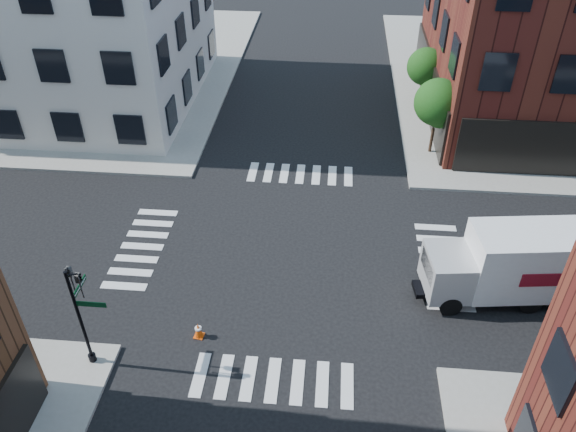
% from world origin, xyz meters
% --- Properties ---
extents(ground, '(120.00, 120.00, 0.00)m').
position_xyz_m(ground, '(0.00, 0.00, 0.00)').
color(ground, black).
rests_on(ground, ground).
extents(sidewalk_nw, '(30.00, 30.00, 0.15)m').
position_xyz_m(sidewalk_nw, '(-21.00, 21.00, 0.07)').
color(sidewalk_nw, gray).
rests_on(sidewalk_nw, ground).
extents(building_nw, '(22.00, 16.00, 11.00)m').
position_xyz_m(building_nw, '(-19.00, 16.00, 5.50)').
color(building_nw, silver).
rests_on(building_nw, ground).
extents(tree_near, '(2.69, 2.69, 4.49)m').
position_xyz_m(tree_near, '(7.56, 9.98, 3.16)').
color(tree_near, black).
rests_on(tree_near, ground).
extents(tree_far, '(2.43, 2.43, 4.07)m').
position_xyz_m(tree_far, '(7.56, 15.98, 2.87)').
color(tree_far, black).
rests_on(tree_far, ground).
extents(signal_pole, '(1.29, 1.24, 4.60)m').
position_xyz_m(signal_pole, '(-6.72, -6.68, 2.86)').
color(signal_pole, black).
rests_on(signal_pole, ground).
extents(box_truck, '(7.56, 3.10, 3.34)m').
position_xyz_m(box_truck, '(9.54, -1.74, 1.74)').
color(box_truck, silver).
rests_on(box_truck, ground).
extents(traffic_cone, '(0.42, 0.42, 0.69)m').
position_xyz_m(traffic_cone, '(-3.13, -5.18, 0.33)').
color(traffic_cone, '#E14B0A').
rests_on(traffic_cone, ground).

